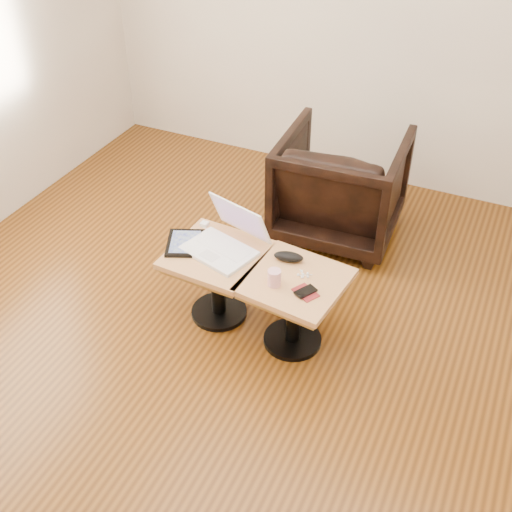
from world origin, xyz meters
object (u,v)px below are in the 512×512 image
at_px(striped_cup, 274,278).
at_px(side_table_left, 217,268).
at_px(side_table_right, 295,295).
at_px(armchair, 341,186).
at_px(laptop, 226,240).

bearing_deg(striped_cup, side_table_left, 163.41).
height_order(side_table_right, armchair, armchair).
xyz_separation_m(side_table_right, armchair, (-0.13, 1.10, 0.02)).
xyz_separation_m(striped_cup, armchair, (-0.04, 1.18, -0.13)).
bearing_deg(side_table_left, laptop, 65.52).
height_order(side_table_left, armchair, armchair).
height_order(side_table_left, striped_cup, striped_cup).
xyz_separation_m(side_table_right, laptop, (-0.44, 0.09, 0.16)).
relative_size(side_table_right, armchair, 0.69).
height_order(side_table_right, striped_cup, striped_cup).
xyz_separation_m(side_table_left, side_table_right, (0.47, -0.03, 0.00)).
distance_m(side_table_right, armchair, 1.11).
distance_m(laptop, armchair, 1.07).
bearing_deg(armchair, laptop, 69.61).
bearing_deg(side_table_left, striped_cup, -13.71).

